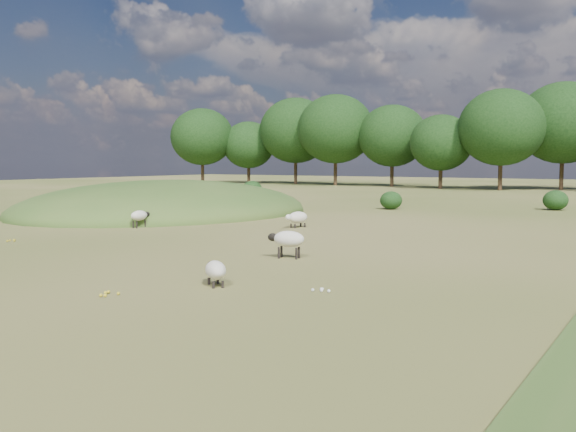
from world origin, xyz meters
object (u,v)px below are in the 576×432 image
(sheep_1, at_px, (288,239))
(sheep_5, at_px, (215,270))
(sheep_4, at_px, (297,218))
(sheep_0, at_px, (140,216))

(sheep_1, relative_size, sheep_5, 1.18)
(sheep_4, relative_size, sheep_5, 1.26)
(sheep_0, distance_m, sheep_1, 11.89)
(sheep_1, xyz_separation_m, sheep_5, (0.91, -4.88, -0.22))
(sheep_0, distance_m, sheep_4, 7.49)
(sheep_0, relative_size, sheep_5, 1.03)
(sheep_1, distance_m, sheep_5, 4.97)
(sheep_0, bearing_deg, sheep_5, -127.45)
(sheep_0, xyz_separation_m, sheep_1, (11.07, -4.33, 0.06))
(sheep_0, height_order, sheep_5, sheep_0)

